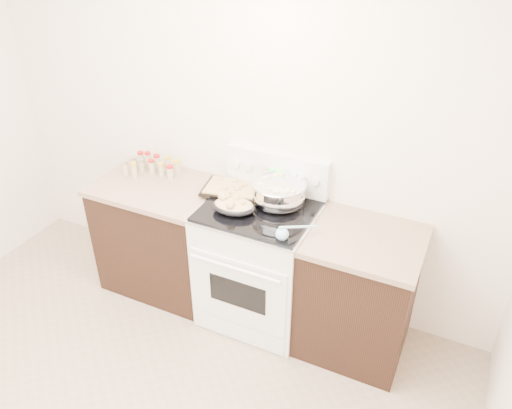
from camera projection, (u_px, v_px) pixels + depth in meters
The scene contains 10 objects.
room_shell at pixel (30, 198), 1.99m from camera, with size 4.10×3.60×2.75m.
counter_left at pixel (164, 235), 3.92m from camera, with size 0.93×0.67×0.92m.
counter_right at pixel (358, 293), 3.35m from camera, with size 0.73×0.67×0.92m.
kitchen_range at pixel (259, 261), 3.60m from camera, with size 0.78×0.73×1.22m.
mixing_bowl at pixel (279, 194), 3.35m from camera, with size 0.38×0.38×0.22m.
roasting_pan at pixel (233, 206), 3.29m from camera, with size 0.32×0.25×0.12m.
baking_sheet at pixel (232, 188), 3.54m from camera, with size 0.46×0.36×0.06m.
wooden_spoon at pixel (244, 202), 3.40m from camera, with size 0.10×0.26×0.04m.
blue_ladle at pixel (284, 233), 3.04m from camera, with size 0.21×0.22×0.10m.
spice_jars at pixel (151, 165), 3.81m from camera, with size 0.38×0.24×0.13m.
Camera 1 is at (1.55, -1.15, 2.73)m, focal length 35.00 mm.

